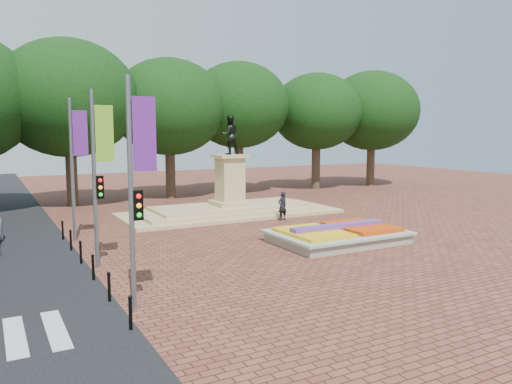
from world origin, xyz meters
The scene contains 7 objects.
ground centered at (0.00, 0.00, 0.00)m, with size 90.00×90.00×0.00m, color brown.
flower_bed centered at (1.03, -2.00, 0.38)m, with size 6.30×4.30×0.91m.
monument centered at (0.00, 8.00, 0.88)m, with size 14.00×6.00×6.40m.
tree_row_back centered at (2.33, 18.00, 6.67)m, with size 44.80×8.80×10.43m.
banner_poles centered at (-10.08, -1.31, 3.88)m, with size 0.88×11.17×7.00m.
bollard_row centered at (-10.70, -1.50, 0.53)m, with size 0.12×13.12×0.98m.
pedestrian centered at (1.85, 4.50, 0.88)m, with size 0.64×0.42×1.75m, color black.
Camera 1 is at (-13.95, -21.05, 5.38)m, focal length 35.00 mm.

